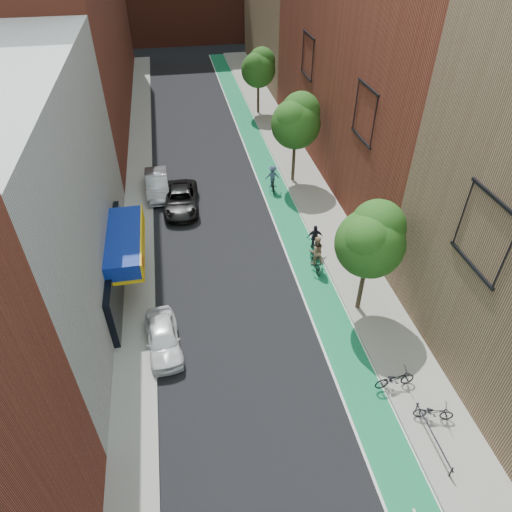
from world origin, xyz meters
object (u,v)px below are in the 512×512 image
parked_car_black (181,200)px  cyclist_lane_near (316,256)px  parked_car_white (163,338)px  cyclist_lane_mid (315,243)px  parked_car_silver (157,184)px  cyclist_lane_far (273,180)px

parked_car_black → cyclist_lane_near: bearing=-43.9°
parked_car_black → parked_car_white: bearing=-93.4°
cyclist_lane_near → cyclist_lane_mid: cyclist_lane_near is taller
parked_car_silver → cyclist_lane_mid: (9.30, -8.98, 0.02)m
parked_car_silver → cyclist_lane_far: 8.47m
cyclist_lane_mid → parked_car_white: bearing=36.6°
cyclist_lane_near → cyclist_lane_mid: (0.38, 1.44, -0.17)m
parked_car_white → cyclist_lane_near: size_ratio=1.76×
parked_car_silver → cyclist_lane_near: size_ratio=2.06×
parked_car_silver → cyclist_lane_mid: size_ratio=2.30×
parked_car_silver → cyclist_lane_near: cyclist_lane_near is taller
cyclist_lane_near → cyclist_lane_far: size_ratio=1.13×
parked_car_white → parked_car_silver: parked_car_silver is taller
cyclist_lane_near → cyclist_lane_mid: bearing=-106.4°
cyclist_lane_far → cyclist_lane_near: bearing=97.6°
cyclist_lane_mid → cyclist_lane_far: bearing=-79.1°
parked_car_white → cyclist_lane_mid: 10.99m
parked_car_white → cyclist_lane_near: 9.96m
cyclist_lane_mid → cyclist_lane_far: 7.96m
parked_car_white → cyclist_lane_near: (8.92, 4.41, 0.28)m
parked_car_black → cyclist_lane_near: cyclist_lane_near is taller
parked_car_silver → parked_car_black: bearing=-57.7°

